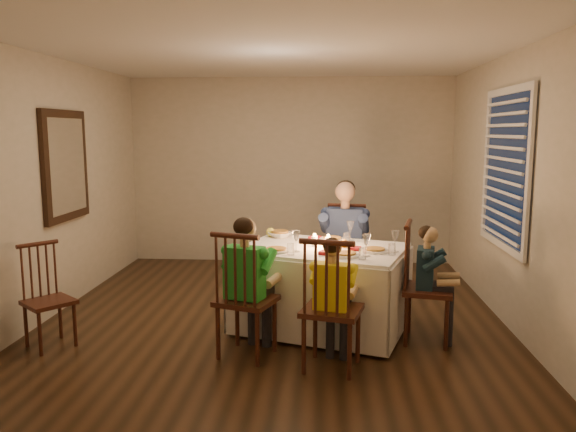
# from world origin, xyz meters

# --- Properties ---
(ground) EXTENTS (5.00, 5.00, 0.00)m
(ground) POSITION_xyz_m (0.00, 0.00, 0.00)
(ground) COLOR black
(ground) RESTS_ON ground
(wall_left) EXTENTS (0.02, 5.00, 2.60)m
(wall_left) POSITION_xyz_m (-2.25, 0.00, 1.30)
(wall_left) COLOR beige
(wall_left) RESTS_ON ground
(wall_right) EXTENTS (0.02, 5.00, 2.60)m
(wall_right) POSITION_xyz_m (2.25, 0.00, 1.30)
(wall_right) COLOR beige
(wall_right) RESTS_ON ground
(wall_back) EXTENTS (4.50, 0.02, 2.60)m
(wall_back) POSITION_xyz_m (0.00, 2.50, 1.30)
(wall_back) COLOR beige
(wall_back) RESTS_ON ground
(ceiling) EXTENTS (5.00, 5.00, 0.00)m
(ceiling) POSITION_xyz_m (0.00, 0.00, 2.60)
(ceiling) COLOR white
(ceiling) RESTS_ON wall_back
(dining_table) EXTENTS (1.77, 1.50, 0.76)m
(dining_table) POSITION_xyz_m (0.47, -0.28, 0.56)
(dining_table) COLOR white
(dining_table) RESTS_ON ground
(chair_adult) EXTENTS (0.49, 0.48, 1.07)m
(chair_adult) POSITION_xyz_m (0.71, 0.54, 0.00)
(chair_adult) COLOR #37160F
(chair_adult) RESTS_ON ground
(chair_near_left) EXTENTS (0.55, 0.54, 1.07)m
(chair_near_left) POSITION_xyz_m (-0.14, -0.97, 0.00)
(chair_near_left) COLOR #37160F
(chair_near_left) RESTS_ON ground
(chair_near_right) EXTENTS (0.53, 0.51, 1.07)m
(chair_near_right) POSITION_xyz_m (0.56, -1.18, 0.00)
(chair_near_right) COLOR #37160F
(chair_near_right) RESTS_ON ground
(chair_end) EXTENTS (0.50, 0.52, 1.07)m
(chair_end) POSITION_xyz_m (1.41, -0.54, 0.00)
(chair_end) COLOR #37160F
(chair_end) RESTS_ON ground
(chair_extra) EXTENTS (0.51, 0.51, 0.91)m
(chair_extra) POSITION_xyz_m (-1.87, -0.89, 0.00)
(chair_extra) COLOR #37160F
(chair_extra) RESTS_ON ground
(adult) EXTENTS (0.57, 0.53, 1.34)m
(adult) POSITION_xyz_m (0.71, 0.54, 0.00)
(adult) COLOR navy
(adult) RESTS_ON ground
(child_green) EXTENTS (0.51, 0.49, 1.17)m
(child_green) POSITION_xyz_m (-0.14, -0.97, 0.00)
(child_green) COLOR green
(child_green) RESTS_ON ground
(child_yellow) EXTENTS (0.41, 0.39, 1.06)m
(child_yellow) POSITION_xyz_m (0.56, -1.18, 0.00)
(child_yellow) COLOR yellow
(child_yellow) RESTS_ON ground
(child_teal) EXTENTS (0.38, 0.40, 1.04)m
(child_teal) POSITION_xyz_m (1.41, -0.54, 0.00)
(child_teal) COLOR #172C39
(child_teal) RESTS_ON ground
(setting_adult) EXTENTS (0.33, 0.33, 0.02)m
(setting_adult) POSITION_xyz_m (0.57, 0.06, 0.80)
(setting_adult) COLOR white
(setting_adult) RESTS_ON dining_table
(setting_green) EXTENTS (0.33, 0.33, 0.02)m
(setting_green) POSITION_xyz_m (0.06, -0.49, 0.80)
(setting_green) COLOR white
(setting_green) RESTS_ON dining_table
(setting_yellow) EXTENTS (0.33, 0.33, 0.02)m
(setting_yellow) POSITION_xyz_m (0.68, -0.64, 0.80)
(setting_yellow) COLOR white
(setting_yellow) RESTS_ON dining_table
(setting_teal) EXTENTS (0.33, 0.33, 0.02)m
(setting_teal) POSITION_xyz_m (0.95, -0.44, 0.80)
(setting_teal) COLOR white
(setting_teal) RESTS_ON dining_table
(candle_left) EXTENTS (0.06, 0.06, 0.10)m
(candle_left) POSITION_xyz_m (0.40, -0.25, 0.84)
(candle_left) COLOR white
(candle_left) RESTS_ON dining_table
(candle_right) EXTENTS (0.06, 0.06, 0.10)m
(candle_right) POSITION_xyz_m (0.53, -0.29, 0.84)
(candle_right) COLOR white
(candle_right) RESTS_ON dining_table
(squash) EXTENTS (0.09, 0.09, 0.09)m
(squash) POSITION_xyz_m (-0.06, 0.23, 0.83)
(squash) COLOR #FFFB43
(squash) RESTS_ON dining_table
(orange_fruit) EXTENTS (0.08, 0.08, 0.08)m
(orange_fruit) POSITION_xyz_m (0.68, -0.29, 0.83)
(orange_fruit) COLOR orange
(orange_fruit) RESTS_ON dining_table
(serving_bowl) EXTENTS (0.31, 0.31, 0.06)m
(serving_bowl) POSITION_xyz_m (0.04, 0.19, 0.81)
(serving_bowl) COLOR white
(serving_bowl) RESTS_ON dining_table
(wall_mirror) EXTENTS (0.06, 0.95, 1.15)m
(wall_mirror) POSITION_xyz_m (-2.22, 0.30, 1.50)
(wall_mirror) COLOR black
(wall_mirror) RESTS_ON wall_left
(window_blinds) EXTENTS (0.07, 1.34, 1.54)m
(window_blinds) POSITION_xyz_m (2.21, 0.10, 1.50)
(window_blinds) COLOR black
(window_blinds) RESTS_ON wall_right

